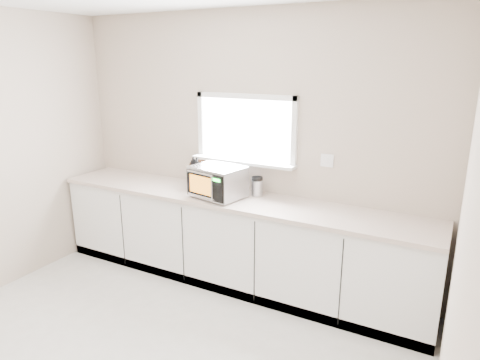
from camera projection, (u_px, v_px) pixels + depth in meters
The scene contains 7 objects.
back_wall at pixel (246, 147), 4.34m from camera, with size 4.00×0.17×2.70m.
cabinets at pixel (232, 241), 4.34m from camera, with size 3.92×0.60×0.88m, color white.
countertop at pixel (232, 199), 4.21m from camera, with size 3.92×0.64×0.04m, color beige.
microwave at pixel (218, 181), 4.15m from camera, with size 0.54×0.47×0.31m.
knife_block at pixel (197, 174), 4.45m from camera, with size 0.16×0.26×0.34m.
cutting_board at pixel (200, 170), 4.62m from camera, with size 0.29×0.29×0.02m, color #A96441.
coffee_grinder at pixel (257, 186), 4.22m from camera, with size 0.13×0.13×0.20m.
Camera 1 is at (1.97, -1.79, 2.23)m, focal length 32.00 mm.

